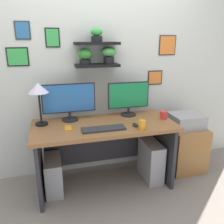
{
  "coord_description": "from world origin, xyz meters",
  "views": [
    {
      "loc": [
        -0.52,
        -2.28,
        1.64
      ],
      "look_at": [
        0.1,
        0.05,
        0.86
      ],
      "focal_mm": 37.26,
      "sensor_mm": 36.0,
      "label": 1
    }
  ],
  "objects_px": {
    "coffee_mug": "(163,115)",
    "monitor_left": "(69,100)",
    "drawer_cabinet": "(183,147)",
    "computer_tower_right": "(151,160)",
    "desk_lamp": "(38,91)",
    "computer_mouse": "(135,125)",
    "pen_cup": "(142,125)",
    "printer": "(186,121)",
    "keyboard": "(104,129)",
    "monitor_right": "(129,97)",
    "cell_phone": "(68,128)",
    "desk": "(103,140)",
    "computer_tower_left": "(54,174)"
  },
  "relations": [
    {
      "from": "monitor_left",
      "to": "pen_cup",
      "type": "xyz_separation_m",
      "value": [
        0.68,
        -0.48,
        -0.18
      ]
    },
    {
      "from": "drawer_cabinet",
      "to": "monitor_left",
      "type": "bearing_deg",
      "value": 175.5
    },
    {
      "from": "monitor_left",
      "to": "coffee_mug",
      "type": "height_order",
      "value": "monitor_left"
    },
    {
      "from": "desk_lamp",
      "to": "keyboard",
      "type": "bearing_deg",
      "value": -26.79
    },
    {
      "from": "monitor_right",
      "to": "pen_cup",
      "type": "bearing_deg",
      "value": -91.8
    },
    {
      "from": "drawer_cabinet",
      "to": "computer_tower_right",
      "type": "height_order",
      "value": "drawer_cabinet"
    },
    {
      "from": "computer_tower_right",
      "to": "cell_phone",
      "type": "bearing_deg",
      "value": -178.77
    },
    {
      "from": "computer_mouse",
      "to": "keyboard",
      "type": "bearing_deg",
      "value": -178.18
    },
    {
      "from": "cell_phone",
      "to": "computer_tower_left",
      "type": "relative_size",
      "value": 0.35
    },
    {
      "from": "coffee_mug",
      "to": "monitor_left",
      "type": "bearing_deg",
      "value": 167.09
    },
    {
      "from": "keyboard",
      "to": "cell_phone",
      "type": "height_order",
      "value": "keyboard"
    },
    {
      "from": "computer_tower_left",
      "to": "computer_tower_right",
      "type": "relative_size",
      "value": 0.86
    },
    {
      "from": "pen_cup",
      "to": "coffee_mug",
      "type": "bearing_deg",
      "value": 34.12
    },
    {
      "from": "keyboard",
      "to": "computer_tower_right",
      "type": "relative_size",
      "value": 0.94
    },
    {
      "from": "monitor_left",
      "to": "cell_phone",
      "type": "relative_size",
      "value": 4.15
    },
    {
      "from": "computer_mouse",
      "to": "monitor_right",
      "type": "bearing_deg",
      "value": 83.01
    },
    {
      "from": "computer_tower_right",
      "to": "computer_mouse",
      "type": "bearing_deg",
      "value": -153.15
    },
    {
      "from": "desk_lamp",
      "to": "pen_cup",
      "type": "height_order",
      "value": "desk_lamp"
    },
    {
      "from": "computer_mouse",
      "to": "drawer_cabinet",
      "type": "distance_m",
      "value": 0.95
    },
    {
      "from": "desk_lamp",
      "to": "computer_tower_left",
      "type": "relative_size",
      "value": 1.13
    },
    {
      "from": "monitor_left",
      "to": "desk_lamp",
      "type": "bearing_deg",
      "value": -166.02
    },
    {
      "from": "drawer_cabinet",
      "to": "computer_tower_left",
      "type": "relative_size",
      "value": 1.41
    },
    {
      "from": "coffee_mug",
      "to": "desk_lamp",
      "type": "bearing_deg",
      "value": 173.15
    },
    {
      "from": "cell_phone",
      "to": "computer_tower_left",
      "type": "bearing_deg",
      "value": 161.7
    },
    {
      "from": "pen_cup",
      "to": "computer_tower_left",
      "type": "xyz_separation_m",
      "value": [
        -0.9,
        0.3,
        -0.6
      ]
    },
    {
      "from": "printer",
      "to": "desk_lamp",
      "type": "bearing_deg",
      "value": 178.82
    },
    {
      "from": "computer_mouse",
      "to": "drawer_cabinet",
      "type": "height_order",
      "value": "computer_mouse"
    },
    {
      "from": "pen_cup",
      "to": "computer_tower_right",
      "type": "distance_m",
      "value": 0.66
    },
    {
      "from": "keyboard",
      "to": "printer",
      "type": "height_order",
      "value": "keyboard"
    },
    {
      "from": "keyboard",
      "to": "desk_lamp",
      "type": "relative_size",
      "value": 0.98
    },
    {
      "from": "computer_tower_right",
      "to": "monitor_right",
      "type": "bearing_deg",
      "value": 132.27
    },
    {
      "from": "desk_lamp",
      "to": "computer_mouse",
      "type": "bearing_deg",
      "value": -17.24
    },
    {
      "from": "pen_cup",
      "to": "printer",
      "type": "distance_m",
      "value": 0.84
    },
    {
      "from": "monitor_left",
      "to": "drawer_cabinet",
      "type": "xyz_separation_m",
      "value": [
        1.42,
        -0.11,
        -0.7
      ]
    },
    {
      "from": "keyboard",
      "to": "cell_phone",
      "type": "xyz_separation_m",
      "value": [
        -0.34,
        0.12,
        -0.01
      ]
    },
    {
      "from": "drawer_cabinet",
      "to": "printer",
      "type": "xyz_separation_m",
      "value": [
        0.0,
        -0.0,
        0.37
      ]
    },
    {
      "from": "desk",
      "to": "pen_cup",
      "type": "distance_m",
      "value": 0.53
    },
    {
      "from": "coffee_mug",
      "to": "computer_tower_right",
      "type": "height_order",
      "value": "coffee_mug"
    },
    {
      "from": "computer_tower_left",
      "to": "drawer_cabinet",
      "type": "bearing_deg",
      "value": 2.49
    },
    {
      "from": "monitor_right",
      "to": "computer_mouse",
      "type": "relative_size",
      "value": 5.49
    },
    {
      "from": "monitor_right",
      "to": "keyboard",
      "type": "bearing_deg",
      "value": -135.61
    },
    {
      "from": "monitor_right",
      "to": "computer_tower_right",
      "type": "bearing_deg",
      "value": -47.73
    },
    {
      "from": "desk",
      "to": "drawer_cabinet",
      "type": "xyz_separation_m",
      "value": [
        1.07,
        0.05,
        -0.25
      ]
    },
    {
      "from": "desk_lamp",
      "to": "drawer_cabinet",
      "type": "bearing_deg",
      "value": -1.18
    },
    {
      "from": "desk",
      "to": "computer_tower_left",
      "type": "height_order",
      "value": "desk"
    },
    {
      "from": "drawer_cabinet",
      "to": "monitor_right",
      "type": "bearing_deg",
      "value": 171.28
    },
    {
      "from": "desk",
      "to": "cell_phone",
      "type": "bearing_deg",
      "value": -166.3
    },
    {
      "from": "pen_cup",
      "to": "drawer_cabinet",
      "type": "height_order",
      "value": "pen_cup"
    },
    {
      "from": "pen_cup",
      "to": "printer",
      "type": "xyz_separation_m",
      "value": [
        0.74,
        0.37,
        -0.15
      ]
    },
    {
      "from": "cell_phone",
      "to": "printer",
      "type": "distance_m",
      "value": 1.47
    }
  ]
}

